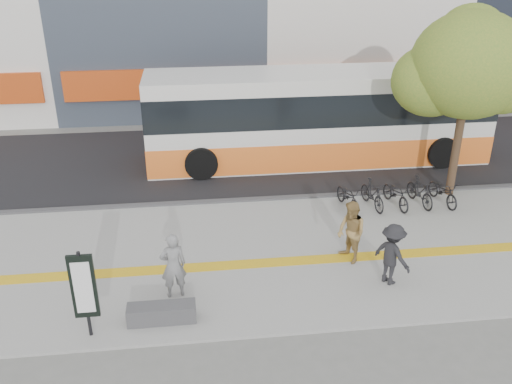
{
  "coord_description": "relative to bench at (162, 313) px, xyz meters",
  "views": [
    {
      "loc": [
        -1.65,
        -11.79,
        8.36
      ],
      "look_at": [
        0.02,
        2.0,
        1.81
      ],
      "focal_mm": 38.43,
      "sensor_mm": 36.0,
      "label": 1
    }
  ],
  "objects": [
    {
      "name": "street_tree",
      "position": [
        9.78,
        6.02,
        4.21
      ],
      "size": [
        4.4,
        3.8,
        6.31
      ],
      "color": "#3C2B1B",
      "rests_on": "sidewalk"
    },
    {
      "name": "bench",
      "position": [
        0.0,
        0.0,
        0.0
      ],
      "size": [
        1.6,
        0.45,
        0.45
      ],
      "primitive_type": "cube",
      "color": "#38383A",
      "rests_on": "sidewalk"
    },
    {
      "name": "pedestrian_dark",
      "position": [
        5.86,
        0.91,
        0.62
      ],
      "size": [
        1.11,
        1.26,
        1.69
      ],
      "primitive_type": "imported",
      "rotation": [
        0.0,
        0.0,
        2.12
      ],
      "color": "black",
      "rests_on": "sidewalk"
    },
    {
      "name": "pedestrian_tan",
      "position": [
        5.1,
        2.07,
        0.67
      ],
      "size": [
        0.93,
        1.04,
        1.78
      ],
      "primitive_type": "imported",
      "rotation": [
        0.0,
        0.0,
        -1.23
      ],
      "color": "olive",
      "rests_on": "sidewalk"
    },
    {
      "name": "sidewalk",
      "position": [
        2.6,
        2.7,
        -0.27
      ],
      "size": [
        40.0,
        7.0,
        0.08
      ],
      "primitive_type": "cube",
      "color": "gray",
      "rests_on": "ground"
    },
    {
      "name": "signboard",
      "position": [
        -1.6,
        -0.31,
        1.06
      ],
      "size": [
        0.55,
        0.1,
        2.2
      ],
      "color": "black",
      "rests_on": "sidewalk"
    },
    {
      "name": "seated_woman",
      "position": [
        0.29,
        1.0,
        0.66
      ],
      "size": [
        0.71,
        0.53,
        1.77
      ],
      "primitive_type": "imported",
      "rotation": [
        0.0,
        0.0,
        3.33
      ],
      "color": "black",
      "rests_on": "sidewalk"
    },
    {
      "name": "bus",
      "position": [
        5.87,
        9.7,
        1.43
      ],
      "size": [
        13.39,
        3.18,
        3.57
      ],
      "color": "silver",
      "rests_on": "street"
    },
    {
      "name": "street",
      "position": [
        2.6,
        10.2,
        -0.28
      ],
      "size": [
        40.0,
        8.0,
        0.06
      ],
      "primitive_type": "cube",
      "color": "black",
      "rests_on": "ground"
    },
    {
      "name": "bicycle_row",
      "position": [
        7.57,
        5.2,
        0.22
      ],
      "size": [
        4.12,
        1.72,
        0.96
      ],
      "color": "black",
      "rests_on": "sidewalk"
    },
    {
      "name": "curb",
      "position": [
        2.6,
        6.2,
        -0.23
      ],
      "size": [
        40.0,
        0.25,
        0.14
      ],
      "primitive_type": "cube",
      "color": "#38383A",
      "rests_on": "ground"
    },
    {
      "name": "ground",
      "position": [
        2.6,
        1.2,
        -0.3
      ],
      "size": [
        120.0,
        120.0,
        0.0
      ],
      "primitive_type": "plane",
      "color": "#62635E",
      "rests_on": "ground"
    },
    {
      "name": "tactile_strip",
      "position": [
        2.6,
        2.2,
        -0.22
      ],
      "size": [
        40.0,
        0.45,
        0.01
      ],
      "primitive_type": "cube",
      "color": "#C19416",
      "rests_on": "sidewalk"
    }
  ]
}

